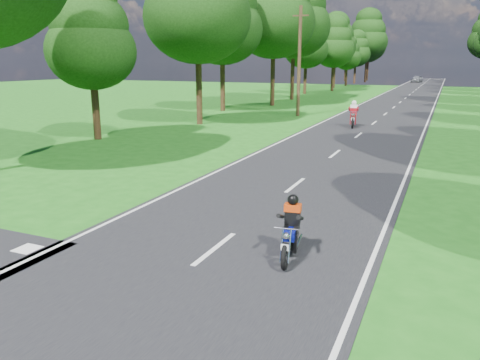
% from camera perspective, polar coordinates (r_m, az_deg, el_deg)
% --- Properties ---
extents(ground, '(160.00, 160.00, 0.00)m').
position_cam_1_polar(ground, '(8.95, -9.02, -12.87)').
color(ground, '#1A5C15').
rests_on(ground, ground).
extents(main_road, '(7.00, 140.00, 0.02)m').
position_cam_1_polar(main_road, '(56.96, 19.51, 9.38)').
color(main_road, black).
rests_on(main_road, ground).
extents(road_markings, '(7.40, 140.00, 0.01)m').
position_cam_1_polar(road_markings, '(55.11, 19.21, 9.28)').
color(road_markings, silver).
rests_on(road_markings, main_road).
extents(treeline, '(40.00, 115.35, 14.78)m').
position_cam_1_polar(treeline, '(66.91, 22.14, 16.85)').
color(treeline, black).
rests_on(treeline, ground).
extents(telegraph_pole, '(1.20, 0.26, 8.00)m').
position_cam_1_polar(telegraph_pole, '(36.18, 7.24, 14.17)').
color(telegraph_pole, '#382616').
rests_on(telegraph_pole, ground).
extents(rider_near_blue, '(0.76, 1.66, 1.33)m').
position_cam_1_polar(rider_near_blue, '(9.92, 6.23, -5.69)').
color(rider_near_blue, '#0C148C').
rests_on(rider_near_blue, main_road).
extents(rider_far_red, '(0.97, 2.07, 1.66)m').
position_cam_1_polar(rider_far_red, '(30.61, 13.65, 7.85)').
color(rider_far_red, '#A3160C').
rests_on(rider_far_red, main_road).
extents(distant_car, '(2.49, 4.20, 1.34)m').
position_cam_1_polar(distant_car, '(101.47, 20.78, 11.45)').
color(distant_car, '#A5A8AC').
rests_on(distant_car, main_road).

